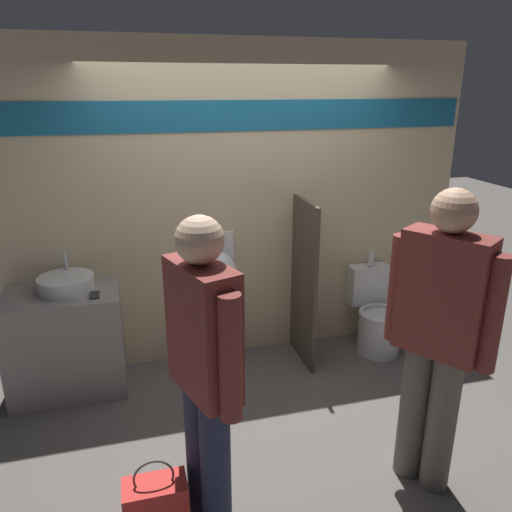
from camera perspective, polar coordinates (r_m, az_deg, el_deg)
name	(u,v)px	position (r m, az deg, el deg)	size (l,w,h in m)	color
ground_plane	(261,381)	(4.28, 0.61, -14.14)	(16.00, 16.00, 0.00)	#5B5651
display_wall	(243,206)	(4.28, -1.51, 5.77)	(3.99, 0.07, 2.70)	beige
sink_counter	(66,343)	(4.25, -20.86, -9.26)	(0.87, 0.54, 0.84)	gray
sink_basin	(66,283)	(4.10, -20.88, -2.94)	(0.42, 0.42, 0.26)	silver
cell_phone	(95,295)	(3.95, -17.96, -4.27)	(0.07, 0.14, 0.01)	#232328
divider_near_counter	(304,283)	(4.32, 5.48, -3.09)	(0.03, 0.56, 1.45)	#4C4238
urinal_near_counter	(219,279)	(4.24, -4.30, -2.61)	(0.34, 0.31, 1.20)	silver
toilet	(376,318)	(4.76, 13.58, -6.92)	(0.40, 0.56, 0.90)	silver
person_in_vest	(438,332)	(3.03, 20.10, -8.18)	(0.42, 0.56, 1.84)	#666056
person_with_lanyard	(205,369)	(2.58, -5.91, -12.76)	(0.33, 0.60, 1.78)	#282D4C
shopping_bag	(156,509)	(3.04, -11.32, -26.53)	(0.34, 0.19, 0.51)	red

